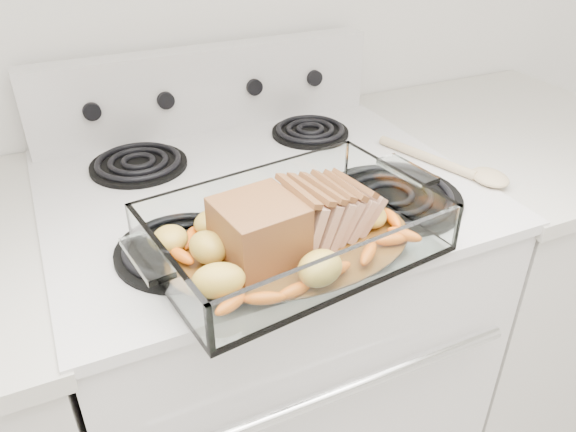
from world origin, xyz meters
name	(u,v)px	position (x,y,z in m)	size (l,w,h in m)	color
electric_range	(264,355)	(0.00, 1.66, 0.48)	(0.78, 0.70, 1.12)	silver
counter_right	(487,284)	(0.67, 1.66, 0.47)	(0.58, 0.68, 0.93)	silver
baking_dish	(294,238)	(-0.04, 1.42, 0.96)	(0.41, 0.27, 0.08)	white
pork_roast	(284,223)	(-0.05, 1.42, 1.00)	(0.26, 0.11, 0.09)	brown
roast_vegetables	(281,223)	(-0.04, 1.46, 0.97)	(0.35, 0.19, 0.04)	orange
wooden_spoon	(461,168)	(0.37, 1.53, 0.95)	(0.13, 0.27, 0.02)	tan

